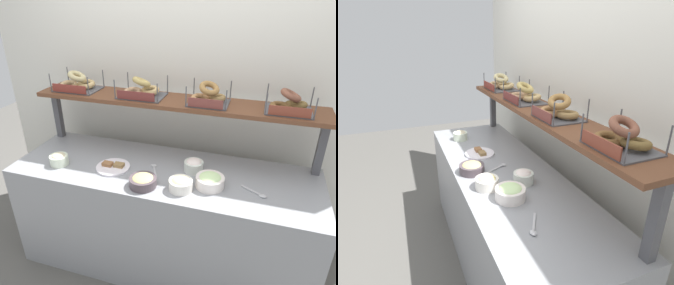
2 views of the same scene
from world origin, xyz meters
TOP-DOWN VIEW (x-y plane):
  - ground_plane at (0.00, 0.00)m, footprint 8.00×8.00m
  - back_wall at (0.00, 0.55)m, footprint 3.34×0.06m
  - deli_counter at (0.00, 0.00)m, footprint 2.14×0.70m
  - shelf_riser_left at (-1.01, 0.27)m, footprint 0.05×0.05m
  - shelf_riser_right at (1.01, 0.27)m, footprint 0.05×0.05m
  - upper_shelf at (0.00, 0.27)m, footprint 2.10×0.32m
  - bowl_cream_cheese at (0.21, 0.05)m, footprint 0.13×0.13m
  - bowl_hummus at (-0.06, -0.22)m, footprint 0.18×0.18m
  - bowl_potato_salad at (-0.74, -0.15)m, footprint 0.13×0.13m
  - bowl_egg_salad at (0.18, -0.19)m, footprint 0.15×0.15m
  - bowl_scallion_spread at (0.35, -0.10)m, footprint 0.18×0.18m
  - serving_plate_white at (-0.34, -0.08)m, footprint 0.24×0.24m
  - serving_spoon_near_plate at (0.65, -0.10)m, footprint 0.16×0.10m
  - serving_spoon_by_edge at (-0.06, -0.01)m, footprint 0.10×0.16m
  - bagel_basket_plain at (-0.79, 0.27)m, footprint 0.33×0.25m
  - bagel_basket_sesame at (-0.25, 0.27)m, footprint 0.33×0.26m
  - bagel_basket_everything at (0.25, 0.26)m, footprint 0.29×0.27m
  - bagel_basket_cinnamon_raisin at (0.77, 0.26)m, footprint 0.29×0.25m

SIDE VIEW (x-z plane):
  - ground_plane at x=0.00m, z-range 0.00..0.00m
  - deli_counter at x=0.00m, z-range 0.00..0.85m
  - serving_spoon_near_plate at x=0.65m, z-range 0.85..0.86m
  - serving_spoon_by_edge at x=-0.06m, z-range 0.85..0.86m
  - serving_plate_white at x=-0.34m, z-range 0.84..0.88m
  - bowl_hummus at x=-0.06m, z-range 0.85..0.93m
  - bowl_potato_salad at x=-0.74m, z-range 0.85..0.94m
  - bowl_egg_salad at x=0.18m, z-range 0.85..0.94m
  - bowl_scallion_spread at x=0.35m, z-range 0.85..0.94m
  - bowl_cream_cheese at x=0.21m, z-range 0.85..0.94m
  - shelf_riser_left at x=-1.01m, z-range 0.85..1.25m
  - shelf_riser_right at x=1.01m, z-range 0.85..1.25m
  - back_wall at x=0.00m, z-range 0.00..2.40m
  - upper_shelf at x=0.00m, z-range 1.25..1.28m
  - bagel_basket_sesame at x=-0.25m, z-range 1.25..1.41m
  - bagel_basket_plain at x=-0.79m, z-range 1.25..1.40m
  - bagel_basket_cinnamon_raisin at x=0.77m, z-range 1.25..1.41m
  - bagel_basket_everything at x=0.25m, z-range 1.25..1.41m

